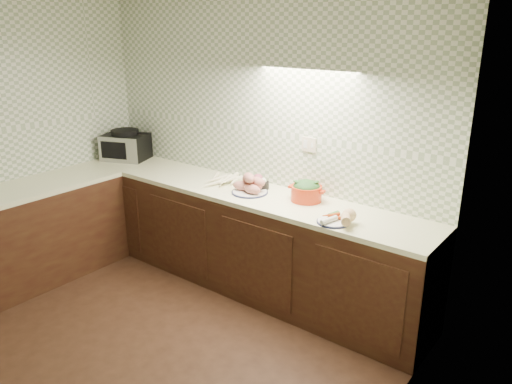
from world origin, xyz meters
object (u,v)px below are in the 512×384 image
Objects in this scene: toaster_oven at (126,146)px; veg_plate at (341,218)px; sweet_potato_plate at (250,185)px; dutch_oven at (306,191)px; parsnip_pile at (222,182)px; onion_bowl at (259,183)px.

veg_plate is (2.66, -0.19, -0.11)m from toaster_oven.
sweet_potato_plate is 0.50m from dutch_oven.
parsnip_pile is at bearing -23.83° from toaster_oven.
onion_bowl is (1.72, 0.08, -0.10)m from toaster_oven.
dutch_oven is 1.03× the size of veg_plate.
toaster_oven is 1.51× the size of parsnip_pile.
sweet_potato_plate is at bearing -172.80° from dutch_oven.
veg_plate is at bearing -15.75° from onion_bowl.
sweet_potato_plate reaches higher than onion_bowl.
toaster_oven reaches higher than dutch_oven.
sweet_potato_plate reaches higher than parsnip_pile.
toaster_oven reaches higher than parsnip_pile.
toaster_oven is 2.67m from veg_plate.
sweet_potato_plate is 1.86× the size of onion_bowl.
parsnip_pile is at bearing 173.50° from veg_plate.
toaster_oven is at bearing 178.14° from parsnip_pile.
onion_bowl is 0.98m from veg_plate.
dutch_oven is (0.49, -0.01, 0.04)m from onion_bowl.
toaster_oven reaches higher than sweet_potato_plate.
sweet_potato_plate is 0.95m from veg_plate.
onion_bowl is at bearing 93.72° from sweet_potato_plate.
sweet_potato_plate is 0.14m from onion_bowl.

